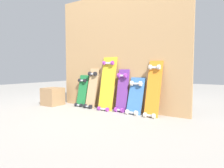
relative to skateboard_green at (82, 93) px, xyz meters
The scene contains 9 objects.
ground_plane 0.63m from the skateboard_green, ahead, with size 12.00×12.00×0.00m, color #9E9991.
plywood_wall_panel 0.87m from the skateboard_green, ahead, with size 2.05×0.04×1.66m, color tan.
skateboard_green is the anchor object (origin of this frame).
skateboard_natural 0.22m from the skateboard_green, ahead, with size 0.16×0.22×0.66m.
skateboard_yellow 0.52m from the skateboard_green, ahead, with size 0.23×0.22×0.82m.
skateboard_purple 0.73m from the skateboard_green, ahead, with size 0.17×0.18×0.64m.
skateboard_blue 0.95m from the skateboard_green, ahead, with size 0.21×0.22×0.54m.
skateboard_orange 1.20m from the skateboard_green, ahead, with size 0.18×0.24×0.75m.
wooden_crate 0.49m from the skateboard_green, 156.04° to the right, with size 0.28×0.28×0.28m, color #99724C.
Camera 1 is at (1.55, -2.36, 0.58)m, focal length 32.35 mm.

